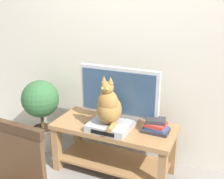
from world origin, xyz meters
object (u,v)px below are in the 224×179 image
object	(u,v)px
cat	(109,106)
potted_plant	(41,108)
media_box	(109,126)
book_stack	(156,126)
tv_stand	(114,140)
tv	(118,94)

from	to	relation	value
cat	potted_plant	distance (m)	0.98
media_box	cat	size ratio (longest dim) A/B	0.82
media_box	potted_plant	world-z (taller)	potted_plant
cat	book_stack	world-z (taller)	cat
cat	book_stack	size ratio (longest dim) A/B	1.90
tv_stand	potted_plant	size ratio (longest dim) A/B	1.44
tv_stand	book_stack	size ratio (longest dim) A/B	4.87
tv_stand	tv	distance (m)	0.45
tv_stand	cat	distance (m)	0.42
tv_stand	media_box	distance (m)	0.22
tv	potted_plant	distance (m)	0.97
media_box	cat	bearing A→B (deg)	-85.26
media_box	book_stack	xyz separation A→B (m)	(0.40, 0.14, 0.02)
tv	cat	distance (m)	0.22
tv_stand	book_stack	world-z (taller)	book_stack
tv	cat	bearing A→B (deg)	-90.41
tv	potted_plant	world-z (taller)	tv
book_stack	potted_plant	size ratio (longest dim) A/B	0.30
tv_stand	book_stack	xyz separation A→B (m)	(0.40, 0.03, 0.22)
tv_stand	cat	size ratio (longest dim) A/B	2.56
media_box	cat	xyz separation A→B (m)	(0.00, -0.01, 0.21)
potted_plant	book_stack	bearing A→B (deg)	-2.39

